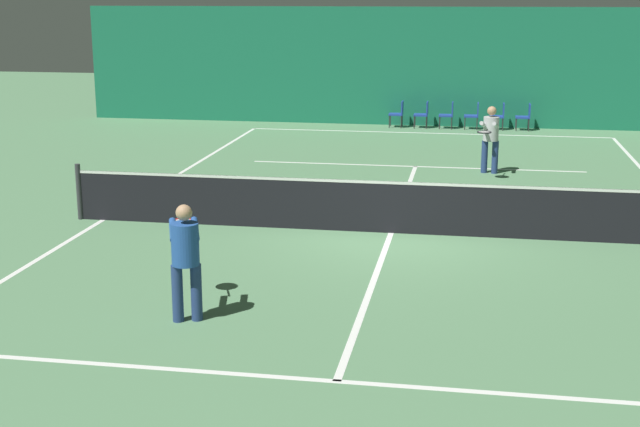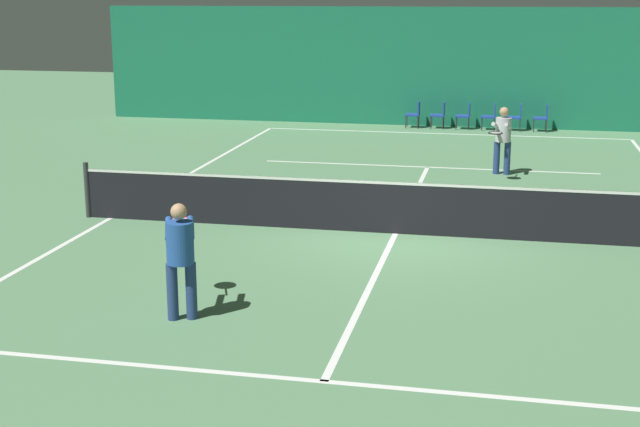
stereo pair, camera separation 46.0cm
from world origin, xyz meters
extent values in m
plane|color=#56845B|center=(0.00, 0.00, 0.00)|extent=(60.00, 60.00, 0.00)
cube|color=#196B4C|center=(0.00, 13.52, 1.89)|extent=(23.00, 0.12, 3.77)
cube|color=white|center=(0.00, 11.90, 0.00)|extent=(11.00, 0.10, 0.00)
cube|color=white|center=(0.00, 6.40, 0.00)|extent=(8.25, 0.10, 0.00)
cube|color=white|center=(0.00, -6.40, 0.00)|extent=(8.25, 0.10, 0.00)
cube|color=white|center=(-5.50, 0.00, 0.00)|extent=(0.10, 23.80, 0.00)
cube|color=white|center=(0.00, 0.00, 0.00)|extent=(0.10, 12.80, 0.00)
cube|color=black|center=(0.00, 0.00, 0.47)|extent=(11.90, 0.02, 0.95)
cube|color=white|center=(0.00, 0.00, 0.92)|extent=(11.90, 0.02, 0.05)
cylinder|color=#333338|center=(-5.95, 0.00, 0.53)|extent=(0.10, 0.10, 1.07)
cylinder|color=navy|center=(-2.34, -4.90, 0.39)|extent=(0.19, 0.19, 0.77)
cylinder|color=navy|center=(-2.11, -4.82, 0.39)|extent=(0.19, 0.19, 0.77)
cylinder|color=#234C99|center=(-2.23, -4.86, 1.05)|extent=(0.46, 0.46, 0.56)
sphere|color=tan|center=(-2.23, -4.86, 1.47)|extent=(0.21, 0.21, 0.21)
cylinder|color=#234C99|center=(-2.45, -4.67, 1.18)|extent=(0.27, 0.53, 0.22)
cylinder|color=#234C99|center=(-2.18, -4.57, 1.18)|extent=(0.27, 0.53, 0.22)
cylinder|color=black|center=(-2.46, -4.24, 1.11)|extent=(0.13, 0.30, 0.03)
torus|color=red|center=(-2.56, -3.96, 1.11)|extent=(0.42, 0.42, 0.03)
cylinder|color=silver|center=(-2.56, -3.96, 1.11)|extent=(0.35, 0.35, 0.00)
cylinder|color=navy|center=(1.92, 5.87, 0.39)|extent=(0.17, 0.17, 0.78)
cylinder|color=navy|center=(1.67, 5.91, 0.39)|extent=(0.17, 0.17, 0.78)
cylinder|color=#B7B7BC|center=(1.80, 5.89, 1.07)|extent=(0.42, 0.42, 0.57)
sphere|color=tan|center=(1.80, 5.89, 1.49)|extent=(0.22, 0.22, 0.22)
cylinder|color=#B7B7BC|center=(1.90, 5.61, 1.20)|extent=(0.18, 0.55, 0.23)
cylinder|color=#B7B7BC|center=(1.61, 5.66, 1.20)|extent=(0.18, 0.55, 0.23)
cylinder|color=black|center=(1.68, 5.23, 1.13)|extent=(0.08, 0.31, 0.03)
torus|color=black|center=(1.63, 4.93, 1.13)|extent=(0.38, 0.38, 0.03)
cylinder|color=silver|center=(1.63, 4.93, 1.13)|extent=(0.32, 0.32, 0.00)
cylinder|color=#2D2D2D|center=(-1.28, 13.16, 0.20)|extent=(0.03, 0.03, 0.39)
cylinder|color=#2D2D2D|center=(-1.28, 12.78, 0.20)|extent=(0.03, 0.03, 0.39)
cylinder|color=#2D2D2D|center=(-0.90, 13.16, 0.20)|extent=(0.03, 0.03, 0.39)
cylinder|color=#2D2D2D|center=(-0.90, 12.78, 0.20)|extent=(0.03, 0.03, 0.39)
cube|color=navy|center=(-1.09, 12.97, 0.41)|extent=(0.44, 0.44, 0.05)
cube|color=navy|center=(-0.89, 12.97, 0.64)|extent=(0.04, 0.44, 0.40)
cylinder|color=#2D2D2D|center=(-0.48, 13.16, 0.20)|extent=(0.03, 0.03, 0.39)
cylinder|color=#2D2D2D|center=(-0.48, 12.78, 0.20)|extent=(0.03, 0.03, 0.39)
cylinder|color=#2D2D2D|center=(-0.10, 13.16, 0.20)|extent=(0.03, 0.03, 0.39)
cylinder|color=#2D2D2D|center=(-0.10, 12.78, 0.20)|extent=(0.03, 0.03, 0.39)
cube|color=navy|center=(-0.29, 12.97, 0.41)|extent=(0.44, 0.44, 0.05)
cube|color=navy|center=(-0.09, 12.97, 0.64)|extent=(0.04, 0.44, 0.40)
cylinder|color=#2D2D2D|center=(0.31, 13.16, 0.20)|extent=(0.03, 0.03, 0.39)
cylinder|color=#2D2D2D|center=(0.31, 12.78, 0.20)|extent=(0.03, 0.03, 0.39)
cylinder|color=#2D2D2D|center=(0.69, 13.16, 0.20)|extent=(0.03, 0.03, 0.39)
cylinder|color=#2D2D2D|center=(0.69, 12.78, 0.20)|extent=(0.03, 0.03, 0.39)
cube|color=navy|center=(0.50, 12.97, 0.41)|extent=(0.44, 0.44, 0.05)
cube|color=navy|center=(0.70, 12.97, 0.64)|extent=(0.04, 0.44, 0.40)
cylinder|color=#2D2D2D|center=(1.11, 13.16, 0.20)|extent=(0.03, 0.03, 0.39)
cylinder|color=#2D2D2D|center=(1.11, 12.78, 0.20)|extent=(0.03, 0.03, 0.39)
cylinder|color=#2D2D2D|center=(1.49, 13.16, 0.20)|extent=(0.03, 0.03, 0.39)
cylinder|color=#2D2D2D|center=(1.49, 12.78, 0.20)|extent=(0.03, 0.03, 0.39)
cube|color=navy|center=(1.30, 12.97, 0.41)|extent=(0.44, 0.44, 0.05)
cube|color=navy|center=(1.50, 12.97, 0.64)|extent=(0.04, 0.44, 0.40)
cylinder|color=#2D2D2D|center=(1.90, 13.16, 0.20)|extent=(0.03, 0.03, 0.39)
cylinder|color=#2D2D2D|center=(1.90, 12.78, 0.20)|extent=(0.03, 0.03, 0.39)
cylinder|color=#2D2D2D|center=(2.28, 13.16, 0.20)|extent=(0.03, 0.03, 0.39)
cylinder|color=#2D2D2D|center=(2.28, 12.78, 0.20)|extent=(0.03, 0.03, 0.39)
cube|color=navy|center=(2.09, 12.97, 0.41)|extent=(0.44, 0.44, 0.05)
cube|color=navy|center=(2.29, 12.97, 0.64)|extent=(0.04, 0.44, 0.40)
cylinder|color=#2D2D2D|center=(2.70, 13.16, 0.20)|extent=(0.03, 0.03, 0.39)
cylinder|color=#2D2D2D|center=(2.70, 12.78, 0.20)|extent=(0.03, 0.03, 0.39)
cylinder|color=#2D2D2D|center=(3.08, 13.16, 0.20)|extent=(0.03, 0.03, 0.39)
cylinder|color=#2D2D2D|center=(3.08, 12.78, 0.20)|extent=(0.03, 0.03, 0.39)
cube|color=navy|center=(2.89, 12.97, 0.41)|extent=(0.44, 0.44, 0.05)
cube|color=navy|center=(3.09, 12.97, 0.64)|extent=(0.04, 0.44, 0.40)
camera|label=1|loc=(1.39, -15.47, 4.21)|focal=50.00mm
camera|label=2|loc=(1.84, -15.38, 4.21)|focal=50.00mm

